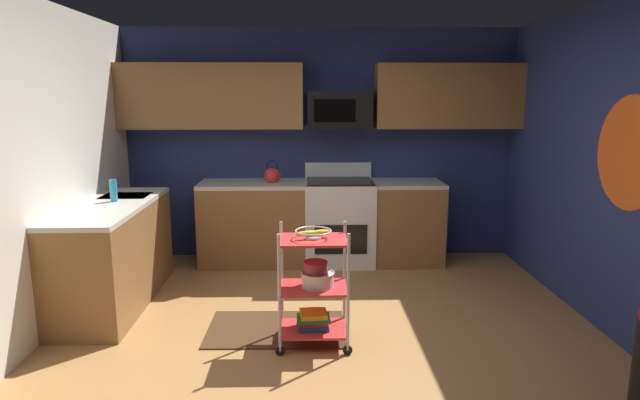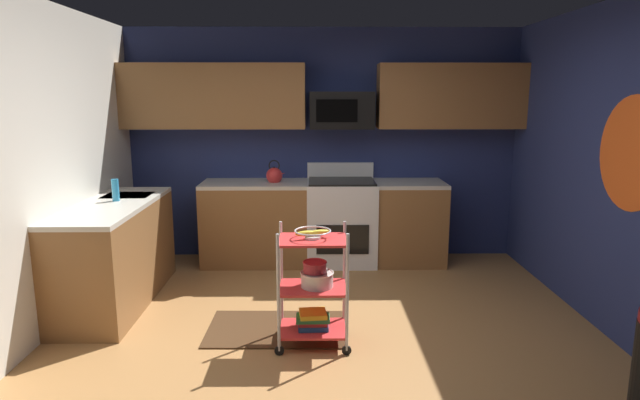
# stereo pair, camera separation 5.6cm
# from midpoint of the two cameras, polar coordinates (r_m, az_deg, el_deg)

# --- Properties ---
(floor) EXTENTS (4.40, 4.80, 0.04)m
(floor) POSITION_cam_midpoint_polar(r_m,az_deg,el_deg) (4.18, 0.58, -15.69)
(floor) COLOR #A87542
(floor) RESTS_ON ground
(wall_back) EXTENTS (4.52, 0.06, 2.60)m
(wall_back) POSITION_cam_midpoint_polar(r_m,az_deg,el_deg) (6.19, -0.20, 5.90)
(wall_back) COLOR navy
(wall_back) RESTS_ON ground
(wall_left) EXTENTS (0.06, 4.80, 2.60)m
(wall_left) POSITION_cam_midpoint_polar(r_m,az_deg,el_deg) (4.31, -30.51, 2.03)
(wall_left) COLOR silver
(wall_left) RESTS_ON ground
(wall_flower_decal) EXTENTS (0.00, 0.85, 0.85)m
(wall_flower_decal) POSITION_cam_midpoint_polar(r_m,az_deg,el_deg) (4.51, 29.78, 4.36)
(wall_flower_decal) COLOR #E5591E
(counter_run) EXTENTS (3.54, 2.32, 0.92)m
(counter_run) POSITION_cam_midpoint_polar(r_m,az_deg,el_deg) (5.59, -7.76, -3.49)
(counter_run) COLOR brown
(counter_run) RESTS_ON ground
(oven_range) EXTENTS (0.76, 0.65, 1.10)m
(oven_range) POSITION_cam_midpoint_polar(r_m,az_deg,el_deg) (6.01, 1.79, -2.22)
(oven_range) COLOR white
(oven_range) RESTS_ON ground
(upper_cabinets) EXTENTS (4.40, 0.33, 0.70)m
(upper_cabinets) POSITION_cam_midpoint_polar(r_m,az_deg,el_deg) (5.96, -0.59, 10.99)
(upper_cabinets) COLOR brown
(microwave) EXTENTS (0.70, 0.39, 0.40)m
(microwave) POSITION_cam_midpoint_polar(r_m,az_deg,el_deg) (5.95, 1.80, 9.54)
(microwave) COLOR black
(rolling_cart) EXTENTS (0.56, 0.39, 0.91)m
(rolling_cart) POSITION_cam_midpoint_polar(r_m,az_deg,el_deg) (4.06, -1.10, -9.30)
(rolling_cart) COLOR silver
(rolling_cart) RESTS_ON ground
(fruit_bowl) EXTENTS (0.27, 0.27, 0.07)m
(fruit_bowl) POSITION_cam_midpoint_polar(r_m,az_deg,el_deg) (3.93, -1.12, -3.49)
(fruit_bowl) COLOR silver
(fruit_bowl) RESTS_ON rolling_cart
(mixing_bowl_large) EXTENTS (0.25, 0.25, 0.11)m
(mixing_bowl_large) POSITION_cam_midpoint_polar(r_m,az_deg,el_deg) (4.03, -0.65, -8.40)
(mixing_bowl_large) COLOR silver
(mixing_bowl_large) RESTS_ON rolling_cart
(mixing_bowl_small) EXTENTS (0.18, 0.18, 0.08)m
(mixing_bowl_small) POSITION_cam_midpoint_polar(r_m,az_deg,el_deg) (4.00, -0.89, -7.08)
(mixing_bowl_small) COLOR maroon
(mixing_bowl_small) RESTS_ON rolling_cart
(book_stack) EXTENTS (0.25, 0.20, 0.13)m
(book_stack) POSITION_cam_midpoint_polar(r_m,az_deg,el_deg) (4.15, -1.09, -12.65)
(book_stack) COLOR #1E4C8C
(book_stack) RESTS_ON rolling_cart
(kettle) EXTENTS (0.21, 0.18, 0.26)m
(kettle) POSITION_cam_midpoint_polar(r_m,az_deg,el_deg) (5.91, -5.37, 2.63)
(kettle) COLOR red
(kettle) RESTS_ON counter_run
(dish_soap_bottle) EXTENTS (0.06, 0.06, 0.20)m
(dish_soap_bottle) POSITION_cam_midpoint_polar(r_m,az_deg,el_deg) (5.17, -21.44, 0.95)
(dish_soap_bottle) COLOR #2D8CBF
(dish_soap_bottle) RESTS_ON counter_run
(floor_rug) EXTENTS (1.11, 0.72, 0.01)m
(floor_rug) POSITION_cam_midpoint_polar(r_m,az_deg,el_deg) (4.47, -5.05, -13.52)
(floor_rug) COLOR #472D19
(floor_rug) RESTS_ON ground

